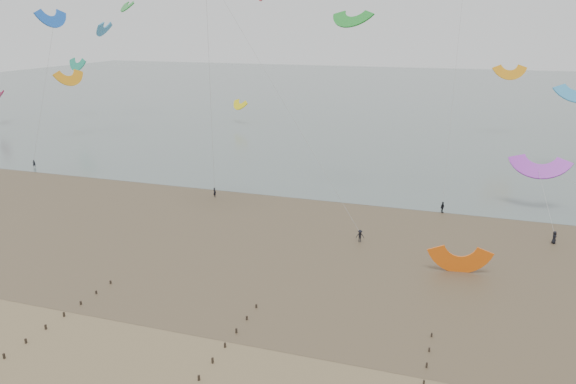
# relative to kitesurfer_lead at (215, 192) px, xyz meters

# --- Properties ---
(ground) EXTENTS (500.00, 500.00, 0.00)m
(ground) POSITION_rel_kitesurfer_lead_xyz_m (17.13, -46.19, -0.87)
(ground) COLOR brown
(ground) RESTS_ON ground
(sea_and_shore) EXTENTS (500.00, 665.00, 0.03)m
(sea_and_shore) POSITION_rel_kitesurfer_lead_xyz_m (13.05, -11.79, -0.86)
(sea_and_shore) COLOR #475654
(sea_and_shore) RESTS_ON ground
(kitesurfer_lead) EXTENTS (0.74, 0.63, 1.73)m
(kitesurfer_lead) POSITION_rel_kitesurfer_lead_xyz_m (0.00, 0.00, 0.00)
(kitesurfer_lead) COLOR black
(kitesurfer_lead) RESTS_ON ground
(kitesurfers) EXTENTS (141.66, 21.14, 1.81)m
(kitesurfers) POSITION_rel_kitesurfer_lead_xyz_m (53.79, 0.20, 0.01)
(kitesurfers) COLOR black
(kitesurfers) RESTS_ON ground
(grounded_kite) EXTENTS (6.95, 5.77, 3.48)m
(grounded_kite) POSITION_rel_kitesurfer_lead_xyz_m (41.03, -18.19, -0.87)
(grounded_kite) COLOR #E85B0E
(grounded_kite) RESTS_ON ground
(kites_airborne) EXTENTS (229.54, 102.66, 37.17)m
(kites_airborne) POSITION_rel_kitesurfer_lead_xyz_m (10.16, 41.61, 20.48)
(kites_airborne) COLOR maroon
(kites_airborne) RESTS_ON ground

